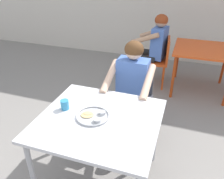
{
  "coord_description": "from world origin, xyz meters",
  "views": [
    {
      "loc": [
        0.52,
        -1.38,
        1.89
      ],
      "look_at": [
        -0.06,
        0.32,
        0.89
      ],
      "focal_mm": 36.69,
      "sensor_mm": 36.0,
      "label": 1
    }
  ],
  "objects_px": {
    "chair_red_left": "(160,58)",
    "patron_background": "(154,44)",
    "thali_tray": "(93,116)",
    "table_background_red": "(204,53)",
    "diner_foreground": "(130,86)",
    "drinking_cup": "(65,104)",
    "table_foreground": "(99,125)",
    "chair_foreground": "(134,94)"
  },
  "relations": [
    {
      "from": "thali_tray",
      "to": "chair_red_left",
      "type": "distance_m",
      "value": 2.2
    },
    {
      "from": "chair_foreground",
      "to": "diner_foreground",
      "type": "bearing_deg",
      "value": -90.73
    },
    {
      "from": "thali_tray",
      "to": "chair_red_left",
      "type": "bearing_deg",
      "value": 83.05
    },
    {
      "from": "drinking_cup",
      "to": "patron_background",
      "type": "bearing_deg",
      "value": 79.2
    },
    {
      "from": "table_foreground",
      "to": "diner_foreground",
      "type": "xyz_separation_m",
      "value": [
        0.09,
        0.71,
        0.04
      ]
    },
    {
      "from": "chair_red_left",
      "to": "patron_background",
      "type": "xyz_separation_m",
      "value": [
        -0.13,
        0.06,
        0.22
      ]
    },
    {
      "from": "drinking_cup",
      "to": "patron_background",
      "type": "distance_m",
      "value": 2.24
    },
    {
      "from": "patron_background",
      "to": "table_background_red",
      "type": "bearing_deg",
      "value": -0.91
    },
    {
      "from": "drinking_cup",
      "to": "diner_foreground",
      "type": "distance_m",
      "value": 0.8
    },
    {
      "from": "thali_tray",
      "to": "drinking_cup",
      "type": "distance_m",
      "value": 0.29
    },
    {
      "from": "diner_foreground",
      "to": "patron_background",
      "type": "bearing_deg",
      "value": 90.29
    },
    {
      "from": "table_foreground",
      "to": "table_background_red",
      "type": "relative_size",
      "value": 1.13
    },
    {
      "from": "table_foreground",
      "to": "table_background_red",
      "type": "distance_m",
      "value": 2.38
    },
    {
      "from": "thali_tray",
      "to": "patron_background",
      "type": "xyz_separation_m",
      "value": [
        0.13,
        2.23,
        -0.04
      ]
    },
    {
      "from": "diner_foreground",
      "to": "table_foreground",
      "type": "bearing_deg",
      "value": -97.01
    },
    {
      "from": "chair_foreground",
      "to": "table_background_red",
      "type": "xyz_separation_m",
      "value": [
        0.78,
        1.29,
        0.17
      ]
    },
    {
      "from": "table_foreground",
      "to": "diner_foreground",
      "type": "distance_m",
      "value": 0.71
    },
    {
      "from": "diner_foreground",
      "to": "chair_red_left",
      "type": "relative_size",
      "value": 1.41
    },
    {
      "from": "table_foreground",
      "to": "diner_foreground",
      "type": "relative_size",
      "value": 0.85
    },
    {
      "from": "diner_foreground",
      "to": "patron_background",
      "type": "relative_size",
      "value": 0.99
    },
    {
      "from": "table_background_red",
      "to": "chair_red_left",
      "type": "height_order",
      "value": "chair_red_left"
    },
    {
      "from": "thali_tray",
      "to": "table_background_red",
      "type": "height_order",
      "value": "thali_tray"
    },
    {
      "from": "chair_red_left",
      "to": "patron_background",
      "type": "distance_m",
      "value": 0.26
    },
    {
      "from": "chair_red_left",
      "to": "drinking_cup",
      "type": "bearing_deg",
      "value": -104.46
    },
    {
      "from": "patron_background",
      "to": "chair_foreground",
      "type": "bearing_deg",
      "value": -89.53
    },
    {
      "from": "table_background_red",
      "to": "chair_red_left",
      "type": "distance_m",
      "value": 0.68
    },
    {
      "from": "diner_foreground",
      "to": "thali_tray",
      "type": "bearing_deg",
      "value": -101.18
    },
    {
      "from": "table_foreground",
      "to": "thali_tray",
      "type": "distance_m",
      "value": 0.1
    },
    {
      "from": "table_foreground",
      "to": "drinking_cup",
      "type": "bearing_deg",
      "value": 174.5
    },
    {
      "from": "table_background_red",
      "to": "thali_tray",
      "type": "bearing_deg",
      "value": -112.61
    },
    {
      "from": "drinking_cup",
      "to": "table_background_red",
      "type": "xyz_separation_m",
      "value": [
        1.21,
        2.18,
        -0.14
      ]
    },
    {
      "from": "table_foreground",
      "to": "drinking_cup",
      "type": "distance_m",
      "value": 0.36
    },
    {
      "from": "chair_foreground",
      "to": "diner_foreground",
      "type": "xyz_separation_m",
      "value": [
        -0.0,
        -0.22,
        0.23
      ]
    },
    {
      "from": "table_foreground",
      "to": "drinking_cup",
      "type": "relative_size",
      "value": 11.49
    },
    {
      "from": "diner_foreground",
      "to": "chair_red_left",
      "type": "xyz_separation_m",
      "value": [
        0.12,
        1.46,
        -0.21
      ]
    },
    {
      "from": "drinking_cup",
      "to": "table_background_red",
      "type": "bearing_deg",
      "value": 61.0
    },
    {
      "from": "table_foreground",
      "to": "drinking_cup",
      "type": "xyz_separation_m",
      "value": [
        -0.34,
        0.03,
        0.12
      ]
    },
    {
      "from": "table_foreground",
      "to": "table_background_red",
      "type": "xyz_separation_m",
      "value": [
        0.87,
        2.22,
        -0.02
      ]
    },
    {
      "from": "chair_foreground",
      "to": "table_background_red",
      "type": "distance_m",
      "value": 1.52
    },
    {
      "from": "table_foreground",
      "to": "chair_red_left",
      "type": "relative_size",
      "value": 1.21
    },
    {
      "from": "patron_background",
      "to": "chair_red_left",
      "type": "bearing_deg",
      "value": -24.05
    },
    {
      "from": "drinking_cup",
      "to": "patron_background",
      "type": "height_order",
      "value": "patron_background"
    }
  ]
}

